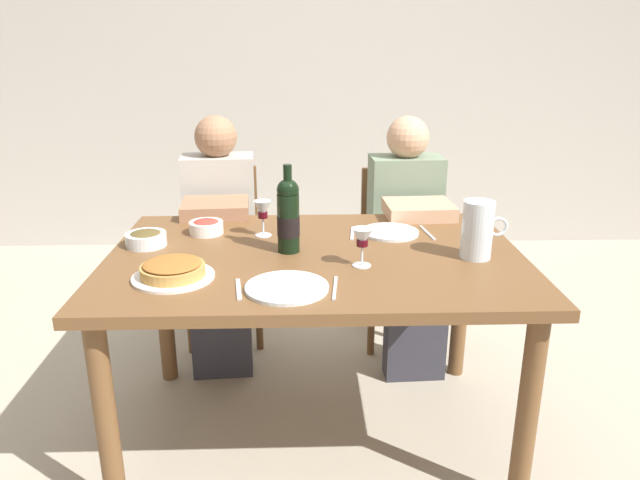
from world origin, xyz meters
The scene contains 20 objects.
ground_plane centered at (0.00, 0.00, 0.00)m, with size 8.00×8.00×0.00m, color #B2A893.
back_wall centered at (0.00, 2.36, 1.40)m, with size 8.00×0.10×2.80m, color #B2ADA3.
dining_table centered at (0.00, 0.00, 0.67)m, with size 1.50×1.00×0.76m.
wine_bottle centered at (-0.10, 0.03, 0.90)m, with size 0.08×0.08×0.32m.
water_pitcher centered at (0.57, -0.06, 0.85)m, with size 0.16×0.11×0.21m.
baked_tart centered at (-0.47, -0.22, 0.79)m, with size 0.27×0.27×0.06m.
salad_bowl centered at (-0.43, 0.25, 0.79)m, with size 0.13×0.13×0.06m.
olive_bowl centered at (-0.63, 0.11, 0.79)m, with size 0.15×0.15×0.06m.
wine_glass_left_diner centered at (-0.20, 0.21, 0.86)m, with size 0.07×0.07×0.14m.
wine_glass_right_diner centered at (0.16, -0.13, 0.86)m, with size 0.07×0.07×0.13m.
dinner_plate_left_setting centered at (-0.10, -0.32, 0.77)m, with size 0.26×0.26×0.01m, color silver.
dinner_plate_right_setting centered at (0.30, 0.22, 0.77)m, with size 0.23×0.23×0.01m, color silver.
fork_left_setting centered at (-0.25, -0.32, 0.76)m, with size 0.16×0.01×0.01m, color silver.
knife_left_setting centered at (0.05, -0.32, 0.76)m, with size 0.18×0.01×0.01m, color silver.
knife_right_setting centered at (0.45, 0.22, 0.76)m, with size 0.18×0.01×0.01m, color silver.
spoon_right_setting centered at (0.15, 0.22, 0.76)m, with size 0.16×0.01×0.01m, color silver.
chair_left centered at (-0.46, 0.91, 0.50)m, with size 0.43×0.43×0.87m.
diner_left centered at (-0.44, 0.68, 0.62)m, with size 0.36×0.52×1.16m.
chair_right centered at (0.45, 0.86, 0.50)m, with size 0.42×0.42×0.87m.
diner_right centered at (0.46, 0.63, 0.62)m, with size 0.35×0.51×1.16m.
Camera 1 is at (-0.05, -2.03, 1.50)m, focal length 33.43 mm.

